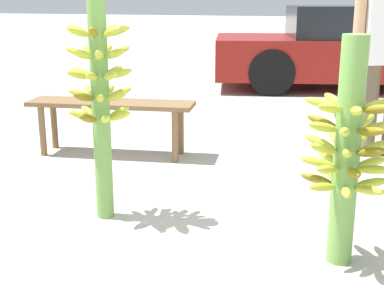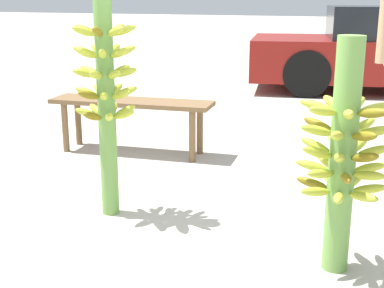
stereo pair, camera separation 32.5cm
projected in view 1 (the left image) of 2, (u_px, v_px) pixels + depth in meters
The scene contains 5 objects.
ground_plane at pixel (205, 262), 3.01m from camera, with size 80.00×80.00×0.00m, color #B2AA9E.
banana_stalk_left at pixel (100, 90), 3.41m from camera, with size 0.43×0.43×1.61m.
banana_stalk_center at pixel (347, 151), 2.85m from camera, with size 0.49×0.49×1.26m.
market_bench at pixel (111, 110), 4.95m from camera, with size 1.57×0.58×0.51m.
parked_car at pixel (358, 48), 8.63m from camera, with size 4.75×2.80×1.31m.
Camera 1 is at (0.75, -2.62, 1.44)m, focal length 50.00 mm.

